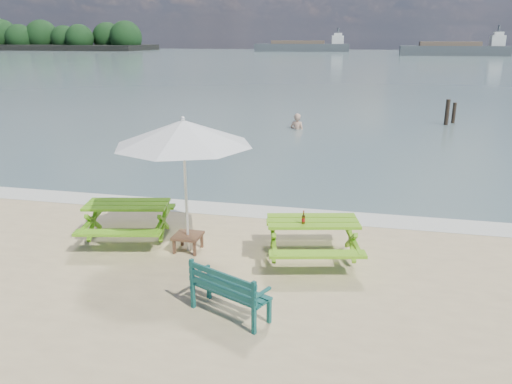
% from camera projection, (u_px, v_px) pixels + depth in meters
% --- Properties ---
extents(sea, '(300.00, 300.00, 0.00)m').
position_uv_depth(sea, '(358.00, 61.00, 86.76)').
color(sea, slate).
rests_on(sea, ground).
extents(foam_strip, '(22.00, 0.90, 0.01)m').
position_uv_depth(foam_strip, '(272.00, 212.00, 11.83)').
color(foam_strip, silver).
rests_on(foam_strip, ground).
extents(island_headland, '(90.00, 22.00, 7.60)m').
position_uv_depth(island_headland, '(14.00, 39.00, 159.79)').
color(island_headland, black).
rests_on(island_headland, ground).
extents(picnic_table_left, '(1.98, 2.12, 0.78)m').
position_uv_depth(picnic_table_left, '(128.00, 222.00, 10.16)').
color(picnic_table_left, '#5A9F18').
rests_on(picnic_table_left, ground).
extents(picnic_table_right, '(2.02, 2.16, 0.79)m').
position_uv_depth(picnic_table_right, '(312.00, 241.00, 9.24)').
color(picnic_table_right, '#66A318').
rests_on(picnic_table_right, ground).
extents(park_bench, '(1.32, 0.91, 0.78)m').
position_uv_depth(park_bench, '(230.00, 300.00, 7.42)').
color(park_bench, '#104541').
rests_on(park_bench, ground).
extents(side_table, '(0.52, 0.52, 0.34)m').
position_uv_depth(side_table, '(188.00, 242.00, 9.69)').
color(side_table, brown).
rests_on(side_table, ground).
extents(patio_umbrella, '(2.61, 2.61, 2.56)m').
position_uv_depth(patio_umbrella, '(183.00, 133.00, 9.05)').
color(patio_umbrella, silver).
rests_on(patio_umbrella, ground).
extents(beer_bottle, '(0.06, 0.06, 0.24)m').
position_uv_depth(beer_bottle, '(303.00, 219.00, 8.91)').
color(beer_bottle, '#975415').
rests_on(beer_bottle, picnic_table_right).
extents(swimmer, '(0.74, 0.57, 1.81)m').
position_uv_depth(swimmer, '(297.00, 133.00, 22.64)').
color(swimmer, tan).
rests_on(swimmer, ground).
extents(mooring_pilings, '(0.58, 0.78, 1.40)m').
position_uv_depth(mooring_pilings, '(450.00, 115.00, 23.68)').
color(mooring_pilings, black).
rests_on(mooring_pilings, ground).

